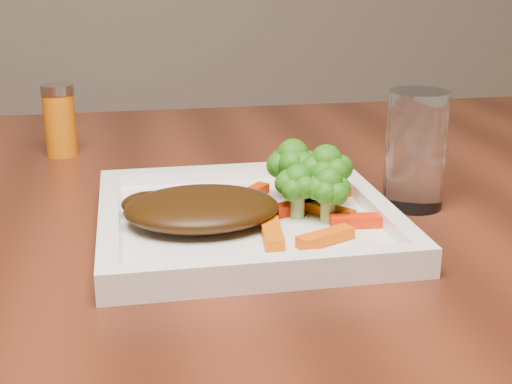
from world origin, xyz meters
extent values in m
cube|color=white|center=(-0.02, -0.11, 0.76)|extent=(0.27, 0.27, 0.01)
ellipsoid|color=#3A2108|center=(-0.06, -0.11, 0.78)|extent=(0.15, 0.11, 0.03)
cube|color=#EB5603|center=(0.04, -0.18, 0.77)|extent=(0.06, 0.04, 0.01)
cube|color=red|center=(0.08, -0.15, 0.77)|extent=(0.06, 0.02, 0.01)
cube|color=#DF5C03|center=(-0.01, -0.16, 0.77)|extent=(0.02, 0.06, 0.01)
cube|color=#FF2604|center=(0.08, -0.06, 0.77)|extent=(0.06, 0.04, 0.01)
cube|color=red|center=(0.00, -0.05, 0.77)|extent=(0.04, 0.04, 0.01)
cube|color=#C74503|center=(0.06, -0.12, 0.77)|extent=(0.04, 0.05, 0.01)
cube|color=red|center=(0.03, -0.10, 0.77)|extent=(0.06, 0.04, 0.01)
cylinder|color=#CA680B|center=(-0.21, 0.20, 0.80)|extent=(0.05, 0.05, 0.09)
cylinder|color=white|center=(0.16, -0.07, 0.81)|extent=(0.07, 0.07, 0.12)
camera|label=1|loc=(-0.13, -0.72, 1.00)|focal=50.00mm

